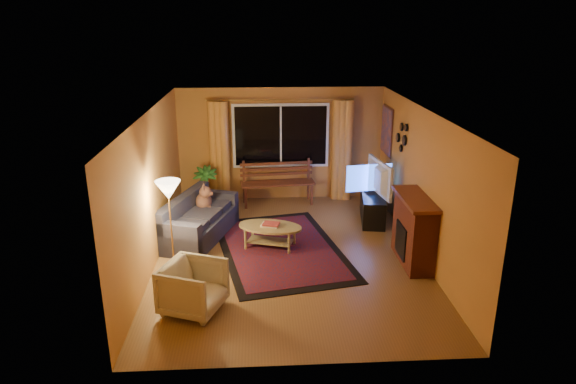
{
  "coord_description": "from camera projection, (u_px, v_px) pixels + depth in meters",
  "views": [
    {
      "loc": [
        -0.5,
        -8.08,
        3.91
      ],
      "look_at": [
        0.0,
        0.3,
        1.05
      ],
      "focal_mm": 32.0,
      "sensor_mm": 36.0,
      "label": 1
    }
  ],
  "objects": [
    {
      "name": "rug",
      "position": [
        280.0,
        248.0,
        9.14
      ],
      "size": [
        2.62,
        3.54,
        0.02
      ],
      "primitive_type": "cube",
      "rotation": [
        0.0,
        0.0,
        0.2
      ],
      "color": "#670D09",
      "rests_on": "ground"
    },
    {
      "name": "ceiling",
      "position": [
        289.0,
        111.0,
        8.12
      ],
      "size": [
        4.5,
        6.0,
        0.02
      ],
      "primitive_type": "cube",
      "color": "white",
      "rests_on": "ground"
    },
    {
      "name": "curtain_left",
      "position": [
        219.0,
        152.0,
        11.21
      ],
      "size": [
        0.36,
        0.36,
        2.24
      ],
      "primitive_type": "cylinder",
      "color": "gold",
      "rests_on": "ground"
    },
    {
      "name": "television",
      "position": [
        374.0,
        178.0,
        10.22
      ],
      "size": [
        0.33,
        1.19,
        0.68
      ],
      "primitive_type": "imported",
      "rotation": [
        0.0,
        0.0,
        1.72
      ],
      "color": "black",
      "rests_on": "tv_console"
    },
    {
      "name": "dog",
      "position": [
        204.0,
        199.0,
        9.85
      ],
      "size": [
        0.35,
        0.44,
        0.44
      ],
      "primitive_type": null,
      "rotation": [
        0.0,
        0.0,
        -0.14
      ],
      "color": "brown",
      "rests_on": "sofa"
    },
    {
      "name": "sofa",
      "position": [
        199.0,
        218.0,
        9.51
      ],
      "size": [
        1.41,
        2.1,
        0.78
      ],
      "primitive_type": "cube",
      "rotation": [
        0.0,
        0.0,
        -0.33
      ],
      "color": "#262433",
      "rests_on": "ground"
    },
    {
      "name": "floor",
      "position": [
        289.0,
        255.0,
        8.93
      ],
      "size": [
        4.5,
        6.0,
        0.02
      ],
      "primitive_type": "cube",
      "color": "brown",
      "rests_on": "ground"
    },
    {
      "name": "wall_back",
      "position": [
        281.0,
        144.0,
        11.37
      ],
      "size": [
        4.5,
        0.02,
        2.5
      ],
      "primitive_type": "cube",
      "color": "#C37E38",
      "rests_on": "ground"
    },
    {
      "name": "armchair",
      "position": [
        193.0,
        285.0,
        7.1
      ],
      "size": [
        0.95,
        0.98,
        0.79
      ],
      "primitive_type": "imported",
      "rotation": [
        0.0,
        0.0,
        1.2
      ],
      "color": "#C0B495",
      "rests_on": "ground"
    },
    {
      "name": "fireplace",
      "position": [
        414.0,
        232.0,
        8.49
      ],
      "size": [
        0.4,
        1.2,
        1.1
      ],
      "primitive_type": "cube",
      "color": "maroon",
      "rests_on": "ground"
    },
    {
      "name": "coffee_table",
      "position": [
        270.0,
        236.0,
        9.15
      ],
      "size": [
        1.44,
        1.44,
        0.42
      ],
      "primitive_type": "cylinder",
      "rotation": [
        0.0,
        0.0,
        -0.3
      ],
      "color": "#A18C53",
      "rests_on": "ground"
    },
    {
      "name": "bench",
      "position": [
        278.0,
        193.0,
        11.29
      ],
      "size": [
        1.64,
        0.63,
        0.48
      ],
      "primitive_type": "cube",
      "rotation": [
        0.0,
        0.0,
        0.1
      ],
      "color": "#512414",
      "rests_on": "ground"
    },
    {
      "name": "window",
      "position": [
        281.0,
        136.0,
        11.24
      ],
      "size": [
        2.0,
        0.02,
        1.3
      ],
      "primitive_type": "cube",
      "color": "black",
      "rests_on": "wall_back"
    },
    {
      "name": "painting",
      "position": [
        387.0,
        130.0,
        10.84
      ],
      "size": [
        0.04,
        0.76,
        0.96
      ],
      "primitive_type": "cube",
      "color": "#CE5A20",
      "rests_on": "wall_right"
    },
    {
      "name": "mirror_cluster",
      "position": [
        401.0,
        135.0,
        9.7
      ],
      "size": [
        0.06,
        0.6,
        0.56
      ],
      "primitive_type": null,
      "color": "black",
      "rests_on": "wall_right"
    },
    {
      "name": "wall_right",
      "position": [
        423.0,
        184.0,
        8.65
      ],
      "size": [
        0.02,
        6.0,
        2.5
      ],
      "primitive_type": "cube",
      "color": "#C37E38",
      "rests_on": "ground"
    },
    {
      "name": "tv_console",
      "position": [
        372.0,
        207.0,
        10.41
      ],
      "size": [
        0.63,
        1.36,
        0.55
      ],
      "primitive_type": "cube",
      "rotation": [
        0.0,
        0.0,
        -0.15
      ],
      "color": "black",
      "rests_on": "ground"
    },
    {
      "name": "curtain_rod",
      "position": [
        281.0,
        100.0,
        10.94
      ],
      "size": [
        3.2,
        0.03,
        0.03
      ],
      "primitive_type": "cylinder",
      "rotation": [
        0.0,
        1.57,
        0.0
      ],
      "color": "#BF8C3F",
      "rests_on": "wall_back"
    },
    {
      "name": "floor_lamp",
      "position": [
        171.0,
        226.0,
        8.19
      ],
      "size": [
        0.33,
        0.33,
        1.51
      ],
      "primitive_type": "cylinder",
      "rotation": [
        0.0,
        0.0,
        -0.36
      ],
      "color": "#BF8C3F",
      "rests_on": "ground"
    },
    {
      "name": "curtain_right",
      "position": [
        342.0,
        150.0,
        11.36
      ],
      "size": [
        0.36,
        0.36,
        2.24
      ],
      "primitive_type": "cylinder",
      "color": "gold",
      "rests_on": "ground"
    },
    {
      "name": "potted_plant",
      "position": [
        205.0,
        189.0,
        10.88
      ],
      "size": [
        0.54,
        0.54,
        0.94
      ],
      "primitive_type": "imported",
      "rotation": [
        0.0,
        0.0,
        0.02
      ],
      "color": "#235B1E",
      "rests_on": "ground"
    },
    {
      "name": "wall_left",
      "position": [
        152.0,
        189.0,
        8.4
      ],
      "size": [
        0.02,
        6.0,
        2.5
      ],
      "primitive_type": "cube",
      "color": "#C37E38",
      "rests_on": "ground"
    }
  ]
}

